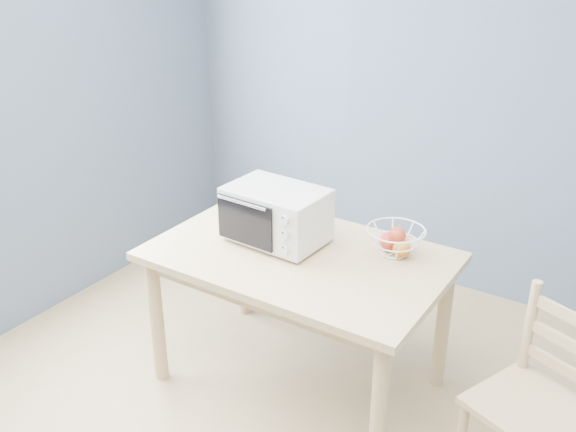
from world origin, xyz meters
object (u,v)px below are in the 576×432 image
Objects in this scene: dining_table at (299,271)px; fruit_basket at (396,240)px; toaster_oven at (273,213)px; dining_chair at (537,408)px.

dining_table is 0.49m from fruit_basket.
toaster_oven reaches higher than fruit_basket.
fruit_basket is (0.39, 0.24, 0.17)m from dining_table.
toaster_oven is at bearing -160.87° from fruit_basket.
toaster_oven reaches higher than dining_chair.
dining_chair is (1.18, -0.10, -0.21)m from dining_table.
dining_table is at bearing -162.91° from dining_chair.
dining_chair is at bearing -4.87° from dining_table.
fruit_basket is at bearing 32.06° from dining_table.
toaster_oven is 1.44× the size of fruit_basket.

